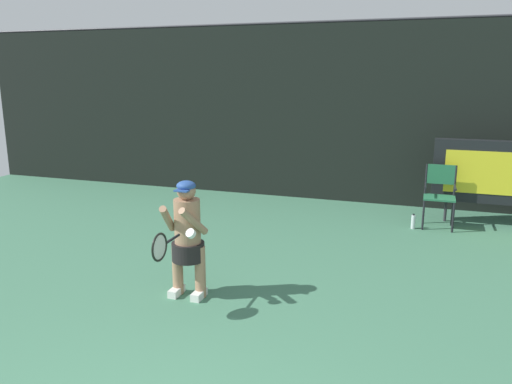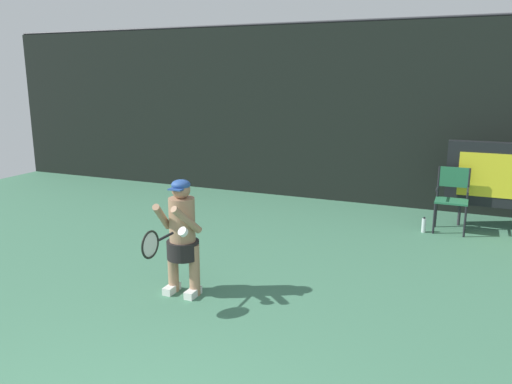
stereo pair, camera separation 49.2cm
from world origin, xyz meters
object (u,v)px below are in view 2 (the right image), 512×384
(water_bottle, at_px, (424,225))
(umpire_chair, at_px, (452,196))
(tennis_player, at_px, (182,234))
(tennis_racket, at_px, (151,244))

(water_bottle, bearing_deg, umpire_chair, 33.50)
(tennis_player, height_order, tennis_racket, tennis_player)
(water_bottle, bearing_deg, tennis_racket, -119.74)
(water_bottle, height_order, tennis_player, tennis_player)
(tennis_racket, bearing_deg, umpire_chair, 75.95)
(tennis_player, bearing_deg, tennis_racket, -90.82)
(tennis_player, distance_m, tennis_racket, 0.62)
(water_bottle, distance_m, tennis_racket, 5.02)
(water_bottle, relative_size, tennis_player, 0.19)
(tennis_player, xyz_separation_m, tennis_racket, (-0.01, -0.61, 0.07))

